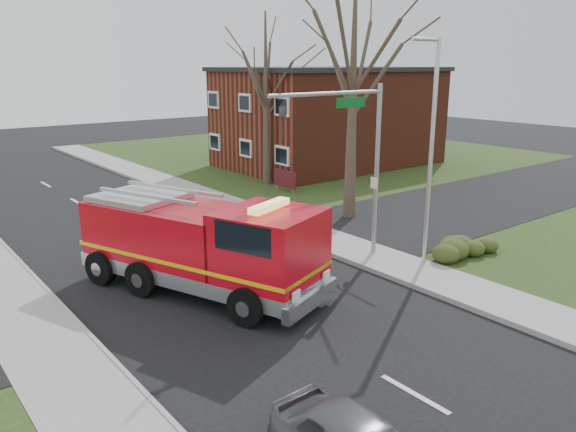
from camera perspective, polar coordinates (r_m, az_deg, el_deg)
ground at (r=18.00m, az=-2.35°, el=-9.45°), size 120.00×120.00×0.00m
sidewalk_right at (r=21.89m, az=10.96°, el=-4.91°), size 2.40×80.00×0.15m
sidewalk_left at (r=15.60m, az=-21.78°, el=-14.45°), size 2.40×80.00×0.15m
cross_street_right at (r=37.06m, az=22.92°, el=2.46°), size 30.00×8.00×0.15m
brick_building at (r=42.51m, az=4.25°, el=10.02°), size 15.40×10.40×7.25m
health_center_sign at (r=33.32m, az=-0.33°, el=3.77°), size 0.12×2.00×1.40m
hedge_corner at (r=23.29m, az=17.43°, el=-2.80°), size 2.80×2.00×0.90m
bare_tree_near at (r=27.09m, az=6.67°, el=14.94°), size 6.00×6.00×12.00m
bare_tree_far at (r=34.97m, az=-2.26°, el=13.56°), size 5.25×5.25×10.50m
traffic_signal_mast at (r=21.06m, az=6.72°, el=7.48°), size 5.29×0.18×6.80m
streetlight_pole at (r=21.21m, az=14.28°, el=6.75°), size 1.48×0.16×8.40m
fire_engine at (r=19.05m, az=-8.65°, el=-3.15°), size 5.73×9.02×3.44m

